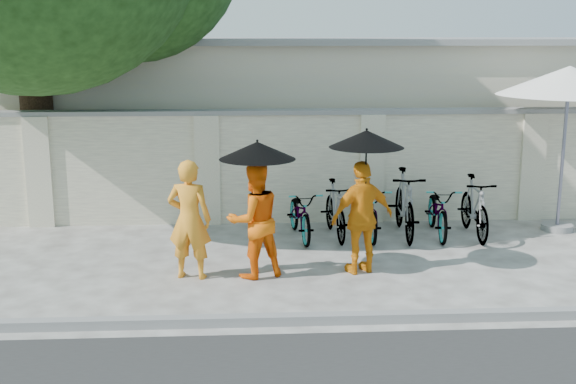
{
  "coord_description": "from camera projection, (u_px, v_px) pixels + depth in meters",
  "views": [
    {
      "loc": [
        -0.26,
        -9.84,
        3.44
      ],
      "look_at": [
        0.33,
        0.72,
        1.1
      ],
      "focal_mm": 45.0,
      "sensor_mm": 36.0,
      "label": 1
    }
  ],
  "objects": [
    {
      "name": "parasol_center",
      "position": [
        257.0,
        150.0,
        9.95
      ],
      "size": [
        1.07,
        1.07,
        1.03
      ],
      "color": "black",
      "rests_on": "ground"
    },
    {
      "name": "monk_right",
      "position": [
        362.0,
        217.0,
        10.42
      ],
      "size": [
        1.05,
        0.72,
        1.66
      ],
      "primitive_type": "imported",
      "rotation": [
        0.0,
        0.0,
        3.49
      ],
      "color": "orange",
      "rests_on": "ground"
    },
    {
      "name": "building_behind",
      "position": [
        344.0,
        113.0,
        16.94
      ],
      "size": [
        14.0,
        6.0,
        3.2
      ],
      "primitive_type": "cube",
      "color": "beige",
      "rests_on": "ground"
    },
    {
      "name": "ground",
      "position": [
        268.0,
        278.0,
        10.35
      ],
      "size": [
        80.0,
        80.0,
        0.0
      ],
      "primitive_type": "plane",
      "color": "beige"
    },
    {
      "name": "bike_1",
      "position": [
        335.0,
        210.0,
        12.31
      ],
      "size": [
        0.58,
        1.65,
        0.97
      ],
      "primitive_type": "imported",
      "rotation": [
        0.0,
        0.0,
        0.07
      ],
      "color": "slate",
      "rests_on": "ground"
    },
    {
      "name": "monk_left",
      "position": [
        189.0,
        219.0,
        10.19
      ],
      "size": [
        0.7,
        0.53,
        1.72
      ],
      "primitive_type": "imported",
      "rotation": [
        0.0,
        0.0,
        2.94
      ],
      "color": "orange",
      "rests_on": "ground"
    },
    {
      "name": "bike_4",
      "position": [
        438.0,
        211.0,
        12.42
      ],
      "size": [
        0.73,
        1.73,
        0.89
      ],
      "primitive_type": "imported",
      "rotation": [
        0.0,
        0.0,
        -0.09
      ],
      "color": "slate",
      "rests_on": "ground"
    },
    {
      "name": "bike_2",
      "position": [
        369.0,
        211.0,
        12.4
      ],
      "size": [
        0.63,
        1.71,
        0.89
      ],
      "primitive_type": "imported",
      "rotation": [
        0.0,
        0.0,
        -0.02
      ],
      "color": "slate",
      "rests_on": "ground"
    },
    {
      "name": "bike_5",
      "position": [
        474.0,
        207.0,
        12.34
      ],
      "size": [
        0.57,
        1.76,
        1.04
      ],
      "primitive_type": "imported",
      "rotation": [
        0.0,
        0.0,
        -0.05
      ],
      "color": "slate",
      "rests_on": "ground"
    },
    {
      "name": "monk_center",
      "position": [
        254.0,
        220.0,
        10.24
      ],
      "size": [
        0.99,
        0.89,
        1.67
      ],
      "primitive_type": "imported",
      "rotation": [
        0.0,
        0.0,
        3.53
      ],
      "color": "#FF680A",
      "rests_on": "ground"
    },
    {
      "name": "parasol_right",
      "position": [
        367.0,
        139.0,
        10.09
      ],
      "size": [
        1.06,
        1.06,
        1.17
      ],
      "color": "black",
      "rests_on": "ground"
    },
    {
      "name": "bike_0",
      "position": [
        301.0,
        214.0,
        12.27
      ],
      "size": [
        0.76,
        1.68,
        0.85
      ],
      "primitive_type": "imported",
      "rotation": [
        0.0,
        0.0,
        0.12
      ],
      "color": "slate",
      "rests_on": "ground"
    },
    {
      "name": "patio_umbrella",
      "position": [
        569.0,
        83.0,
        12.29
      ],
      "size": [
        2.62,
        2.62,
        2.89
      ],
      "rotation": [
        0.0,
        0.0,
        0.09
      ],
      "color": "gray",
      "rests_on": "ground"
    },
    {
      "name": "kerb",
      "position": [
        272.0,
        320.0,
        8.68
      ],
      "size": [
        40.0,
        0.16,
        0.12
      ],
      "primitive_type": "cube",
      "color": "gray",
      "rests_on": "ground"
    },
    {
      "name": "bike_3",
      "position": [
        405.0,
        204.0,
        12.35
      ],
      "size": [
        0.66,
        1.94,
        1.15
      ],
      "primitive_type": "imported",
      "rotation": [
        0.0,
        0.0,
        -0.06
      ],
      "color": "slate",
      "rests_on": "ground"
    },
    {
      "name": "compound_wall",
      "position": [
        317.0,
        168.0,
        13.31
      ],
      "size": [
        20.0,
        0.3,
        2.0
      ],
      "primitive_type": "cube",
      "color": "#EFE7C5",
      "rests_on": "ground"
    }
  ]
}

